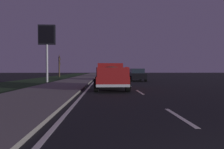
% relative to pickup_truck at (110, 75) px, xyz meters
% --- Properties ---
extents(ground, '(144.00, 144.00, 0.00)m').
position_rel_pickup_truck_xyz_m(ground, '(14.11, -1.75, -0.98)').
color(ground, black).
extents(sidewalk_shoulder, '(108.00, 4.00, 0.12)m').
position_rel_pickup_truck_xyz_m(sidewalk_shoulder, '(14.11, 3.95, -0.92)').
color(sidewalk_shoulder, slate).
rests_on(sidewalk_shoulder, ground).
extents(grass_verge, '(108.00, 6.00, 0.01)m').
position_rel_pickup_truck_xyz_m(grass_verge, '(14.11, 8.95, -0.98)').
color(grass_verge, '#1E3819').
rests_on(grass_verge, ground).
extents(lane_markings, '(108.66, 3.54, 0.01)m').
position_rel_pickup_truck_xyz_m(lane_markings, '(16.66, 0.76, -0.98)').
color(lane_markings, silver).
rests_on(lane_markings, ground).
extents(pickup_truck, '(5.47, 2.37, 1.87)m').
position_rel_pickup_truck_xyz_m(pickup_truck, '(0.00, 0.00, 0.00)').
color(pickup_truck, maroon).
rests_on(pickup_truck, ground).
extents(sedan_silver, '(4.42, 2.06, 1.54)m').
position_rel_pickup_truck_xyz_m(sedan_silver, '(25.13, -3.63, -0.20)').
color(sedan_silver, '#B2B5BA').
rests_on(sedan_silver, ground).
extents(sedan_black, '(4.45, 2.10, 1.54)m').
position_rel_pickup_truck_xyz_m(sedan_black, '(10.61, -3.53, -0.20)').
color(sedan_black, black).
rests_on(sedan_black, ground).
extents(gas_price_sign, '(0.27, 1.90, 6.39)m').
position_rel_pickup_truck_xyz_m(gas_price_sign, '(8.24, 6.82, 3.80)').
color(gas_price_sign, '#99999E').
rests_on(gas_price_sign, ground).
extents(bare_tree_far, '(1.16, 0.68, 4.45)m').
position_rel_pickup_truck_xyz_m(bare_tree_far, '(26.22, 9.44, 1.21)').
color(bare_tree_far, '#423323').
rests_on(bare_tree_far, ground).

